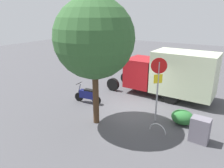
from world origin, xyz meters
name	(u,v)px	position (x,y,z in m)	size (l,w,h in m)	color
ground_plane	(131,109)	(0.00, 0.00, 0.00)	(60.00, 60.00, 0.00)	#47464A
box_truck_near	(169,73)	(-1.17, -2.92, 1.65)	(6.92, 2.42, 3.05)	black
motorcycle	(88,95)	(2.66, 0.59, 0.52)	(1.81, 0.55, 1.20)	black
stop_sign	(158,80)	(-1.66, 0.61, 2.18)	(0.71, 0.33, 3.26)	#9E9EA3
street_tree	(94,39)	(0.82, 2.31, 4.14)	(3.65, 3.65, 5.98)	#47301E
utility_cabinet	(200,130)	(-3.90, 1.39, 0.54)	(0.77, 0.54, 1.09)	slate
bike_rack_hoop	(157,132)	(-2.14, 1.59, 0.00)	(0.85, 0.85, 0.05)	#B7B7BC
shrub_near_sign	(182,117)	(-2.90, 0.25, 0.37)	(1.08, 0.88, 0.73)	#2A6A2F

